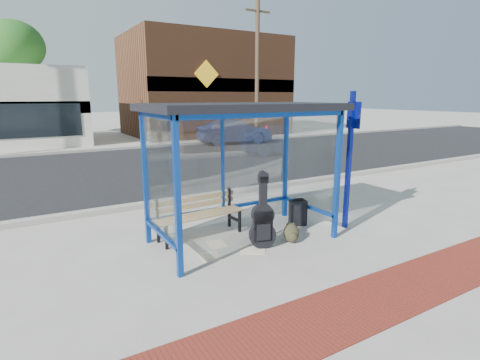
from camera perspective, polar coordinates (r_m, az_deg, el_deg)
ground at (r=6.84m, az=0.45°, el=-9.08°), size 120.00×120.00×0.00m
brick_paver_strip at (r=5.02m, az=16.75°, el=-18.16°), size 60.00×1.00×0.01m
curb_near at (r=9.30m, az=-8.80°, el=-2.93°), size 60.00×0.25×0.12m
street_asphalt at (r=14.07m, az=-16.58°, el=1.74°), size 60.00×10.00×0.00m
curb_far at (r=19.00m, az=-20.41°, el=4.36°), size 60.00×0.25×0.12m
far_sidewalk at (r=20.86m, az=-21.36°, el=4.81°), size 60.00×4.00×0.01m
bus_shelter at (r=6.43m, az=0.16°, el=8.52°), size 3.30×1.80×2.42m
storefront_brown at (r=26.47m, az=-5.49°, el=14.02°), size 10.00×7.08×6.40m
tree_mid at (r=27.60m, az=-31.29°, el=16.95°), size 3.60×3.60×7.03m
tree_right at (r=31.79m, az=-0.69°, el=17.90°), size 3.60×3.60×7.03m
utility_pole_east at (r=22.55m, az=2.63°, el=16.63°), size 1.60×0.24×8.00m
bench at (r=6.91m, az=-6.33°, el=-5.00°), size 1.70×0.51×0.79m
guitar_bag at (r=6.36m, az=3.47°, el=-6.42°), size 0.48×0.27×1.25m
suitcase at (r=7.58m, az=8.82°, el=-4.96°), size 0.37×0.29×0.56m
backpack at (r=6.74m, az=7.87°, el=-8.09°), size 0.34×0.32×0.34m
sign_post at (r=7.40m, az=16.37°, el=3.94°), size 0.10×0.33×2.63m
newspaper_a at (r=6.19m, az=-4.57°, el=-11.53°), size 0.39×0.45×0.01m
newspaper_b at (r=6.39m, az=1.93°, el=-10.67°), size 0.53×0.50×0.01m
newspaper_c at (r=6.66m, az=-3.56°, el=-9.72°), size 0.35×0.42×0.01m
parked_car at (r=20.50m, az=-0.87°, el=7.38°), size 4.11×1.86×1.31m
fire_hydrant at (r=23.73m, az=4.10°, el=7.45°), size 0.33×0.23×0.74m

